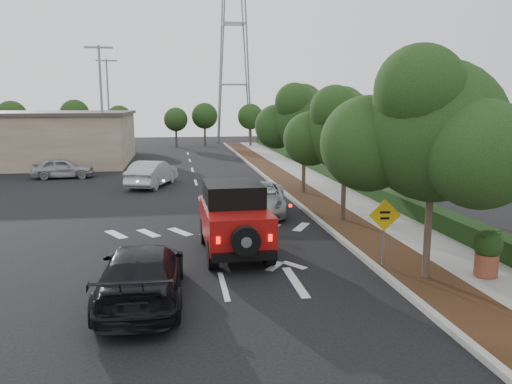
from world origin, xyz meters
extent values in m
plane|color=black|center=(0.00, 0.00, 0.00)|extent=(120.00, 120.00, 0.00)
cube|color=#9E9B93|center=(4.60, 12.00, 0.07)|extent=(0.20, 70.00, 0.15)
cube|color=black|center=(5.60, 12.00, 0.06)|extent=(1.80, 70.00, 0.12)
cube|color=gray|center=(7.50, 12.00, 0.06)|extent=(2.00, 70.00, 0.12)
cube|color=black|center=(8.90, 12.00, 0.40)|extent=(0.80, 70.00, 0.80)
cylinder|color=black|center=(-0.24, 4.31, 0.44)|extent=(0.33, 0.89, 0.89)
cylinder|color=black|center=(1.49, 4.34, 0.44)|extent=(0.33, 0.89, 0.89)
cylinder|color=black|center=(-0.18, 1.52, 0.44)|extent=(0.33, 0.89, 0.89)
cylinder|color=black|center=(1.55, 1.56, 0.44)|extent=(0.33, 0.89, 0.89)
cube|color=maroon|center=(0.65, 2.93, 1.05)|extent=(2.08, 4.14, 1.11)
cube|color=black|center=(0.65, 3.26, 1.96)|extent=(1.88, 2.29, 0.71)
cube|color=maroon|center=(0.62, 4.49, 0.96)|extent=(1.78, 1.18, 0.91)
cube|color=black|center=(0.70, 0.80, 0.55)|extent=(1.90, 0.24, 0.24)
cylinder|color=black|center=(0.70, 0.64, 1.05)|extent=(0.85, 0.26, 0.84)
cube|color=#FF190C|center=(-0.06, 0.85, 1.05)|extent=(0.11, 0.05, 0.20)
cube|color=#FF190C|center=(1.45, 0.88, 1.05)|extent=(0.11, 0.05, 0.20)
imported|color=#A1A4A8|center=(2.49, 8.78, 0.68)|extent=(3.06, 5.18, 1.35)
imported|color=black|center=(-2.10, -0.71, 0.72)|extent=(2.14, 5.01, 1.44)
imported|color=#A1A3A9|center=(-2.59, 17.00, 0.77)|extent=(3.04, 4.92, 1.53)
imported|color=#96989D|center=(-8.53, 21.21, 0.66)|extent=(3.98, 1.77, 1.33)
cylinder|color=slate|center=(4.80, 0.59, 1.05)|extent=(0.07, 0.07, 1.88)
cube|color=#E2AE0B|center=(4.80, 0.56, 1.67)|extent=(0.96, 0.13, 0.96)
cube|color=black|center=(4.79, 0.54, 1.76)|extent=(0.30, 0.04, 0.07)
cube|color=black|center=(4.79, 0.54, 1.58)|extent=(0.27, 0.04, 0.07)
cylinder|color=brown|center=(7.30, -0.72, 0.45)|extent=(0.67, 0.67, 0.63)
sphere|color=black|center=(7.30, -0.72, 1.05)|extent=(0.79, 0.79, 0.79)
imported|color=black|center=(7.30, -0.72, 1.14)|extent=(0.70, 0.62, 0.75)
camera|label=1|loc=(-1.19, -12.86, 4.93)|focal=35.00mm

